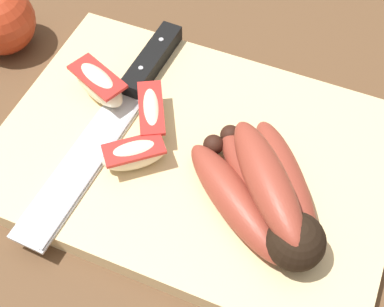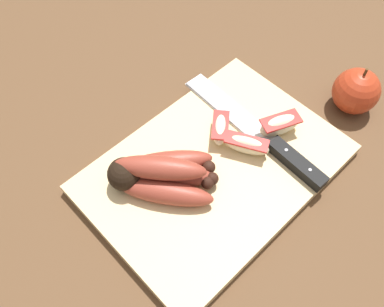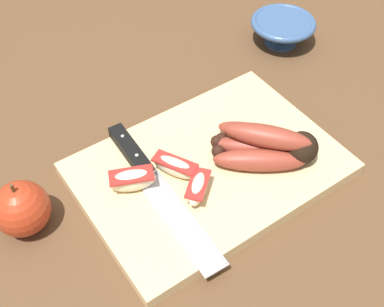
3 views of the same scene
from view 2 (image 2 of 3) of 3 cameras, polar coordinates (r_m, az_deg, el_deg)
name	(u,v)px [view 2 (image 2 of 3)]	position (r m, az deg, el deg)	size (l,w,h in m)	color
ground_plane	(216,186)	(0.61, 3.35, -4.59)	(6.00, 6.00, 0.00)	brown
cutting_board	(215,169)	(0.62, 3.24, -2.16)	(0.37, 0.26, 0.02)	#DBBC84
banana_bunch	(160,175)	(0.57, -4.53, -3.00)	(0.15, 0.15, 0.06)	black
chefs_knife	(272,144)	(0.63, 11.05, 1.35)	(0.04, 0.28, 0.02)	silver
apple_wedge_near	(220,128)	(0.63, 3.95, 3.53)	(0.06, 0.06, 0.03)	beige
apple_wedge_middle	(246,145)	(0.61, 7.55, 1.22)	(0.05, 0.07, 0.03)	beige
apple_wedge_far	(280,125)	(0.64, 12.15, 3.92)	(0.07, 0.05, 0.04)	beige
whole_apple	(356,91)	(0.72, 21.91, 8.07)	(0.08, 0.08, 0.09)	#AD3319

